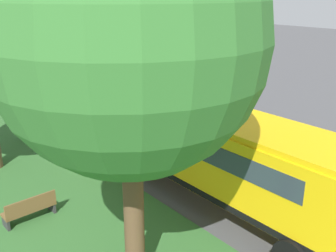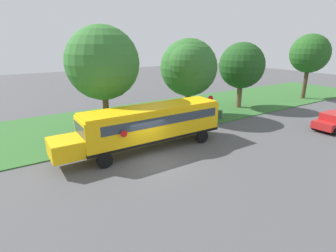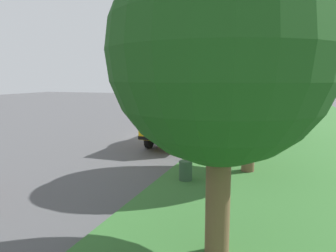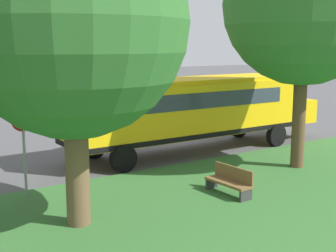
# 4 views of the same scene
# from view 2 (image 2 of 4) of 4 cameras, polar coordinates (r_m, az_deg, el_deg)

# --- Properties ---
(ground_plane) EXTENTS (120.00, 120.00, 0.00)m
(ground_plane) POSITION_cam_2_polar(r_m,az_deg,el_deg) (17.46, -2.46, -7.85)
(ground_plane) COLOR #4C4C4F
(grass_verge) EXTENTS (12.00, 80.00, 0.08)m
(grass_verge) POSITION_cam_2_polar(r_m,az_deg,el_deg) (26.01, -13.70, 0.55)
(grass_verge) COLOR #33662D
(grass_verge) RESTS_ON ground
(school_bus) EXTENTS (2.85, 12.42, 3.16)m
(school_bus) POSITION_cam_2_polar(r_m,az_deg,el_deg) (19.01, -4.09, 0.56)
(school_bus) COLOR yellow
(school_bus) RESTS_ON ground
(car_red_nearest) EXTENTS (2.02, 4.40, 1.56)m
(car_red_nearest) POSITION_cam_2_polar(r_m,az_deg,el_deg) (27.74, 32.43, 1.09)
(car_red_nearest) COLOR #B21E1E
(car_red_nearest) RESTS_ON ground
(oak_tree_beside_bus) EXTENTS (5.76, 5.76, 8.86)m
(oak_tree_beside_bus) POSITION_cam_2_polar(r_m,az_deg,el_deg) (21.66, -13.79, 13.47)
(oak_tree_beside_bus) COLOR brown
(oak_tree_beside_bus) RESTS_ON ground
(oak_tree_roadside_mid) EXTENTS (5.61, 5.61, 7.92)m
(oak_tree_roadside_mid) POSITION_cam_2_polar(r_m,az_deg,el_deg) (26.34, 4.49, 12.69)
(oak_tree_roadside_mid) COLOR brown
(oak_tree_roadside_mid) RESTS_ON ground
(oak_tree_far_end) EXTENTS (5.19, 5.19, 7.55)m
(oak_tree_far_end) POSITION_cam_2_polar(r_m,az_deg,el_deg) (31.85, 15.56, 12.73)
(oak_tree_far_end) COLOR brown
(oak_tree_far_end) RESTS_ON ground
(oak_tree_across_road) EXTENTS (5.02, 5.02, 8.57)m
(oak_tree_across_road) POSITION_cam_2_polar(r_m,az_deg,el_deg) (40.51, 28.39, 13.81)
(oak_tree_across_road) COLOR #4C3826
(oak_tree_across_road) RESTS_ON ground
(stop_sign) EXTENTS (0.08, 0.68, 2.74)m
(stop_sign) POSITION_cam_2_polar(r_m,az_deg,el_deg) (25.23, 9.12, 4.31)
(stop_sign) COLOR gray
(stop_sign) RESTS_ON ground
(park_bench) EXTENTS (1.62, 0.56, 0.92)m
(park_bench) POSITION_cam_2_polar(r_m,az_deg,el_deg) (25.25, -4.83, 1.52)
(park_bench) COLOR brown
(park_bench) RESTS_ON ground
(trash_bin) EXTENTS (0.56, 0.56, 0.90)m
(trash_bin) POSITION_cam_2_polar(r_m,az_deg,el_deg) (27.19, 11.13, 2.38)
(trash_bin) COLOR #2D4C33
(trash_bin) RESTS_ON ground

